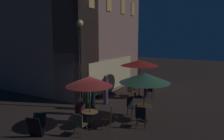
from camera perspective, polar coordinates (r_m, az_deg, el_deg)
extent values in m
plane|color=#312521|center=(11.08, -7.95, -12.14)|extent=(60.00, 60.00, 0.00)
cube|color=#9A7368|center=(16.26, -2.29, 9.33)|extent=(8.04, 1.96, 8.18)
cube|color=#9A7368|center=(16.25, -18.92, 8.86)|extent=(1.96, 8.98, 8.18)
cube|color=#ECB661|center=(13.51, -5.31, 17.56)|extent=(0.55, 0.06, 0.95)
cube|color=#ECB661|center=(15.14, -0.77, 16.65)|extent=(0.55, 0.06, 0.95)
cube|color=#ECB661|center=(16.84, 2.82, 15.85)|extent=(0.55, 0.06, 0.95)
cube|color=#ECB661|center=(18.34, 5.34, 15.25)|extent=(0.55, 0.06, 0.95)
cube|color=beige|center=(15.62, 0.14, -1.11)|extent=(5.62, 0.08, 2.10)
cylinder|color=black|center=(11.96, -7.97, 0.50)|extent=(0.10, 0.10, 4.47)
sphere|color=#F8DE83|center=(11.85, -8.22, 11.78)|extent=(0.36, 0.36, 0.36)
cube|color=black|center=(9.65, -18.25, -12.97)|extent=(0.44, 0.61, 0.85)
cube|color=black|center=(9.36, -19.33, -13.72)|extent=(0.44, 0.61, 0.85)
cylinder|color=black|center=(10.74, 8.13, -12.75)|extent=(0.40, 0.40, 0.03)
cylinder|color=black|center=(10.62, 8.18, -11.04)|extent=(0.06, 0.06, 0.71)
cylinder|color=#4D3722|center=(10.50, 8.22, -9.14)|extent=(0.79, 0.79, 0.03)
cylinder|color=black|center=(9.91, -5.66, -14.62)|extent=(0.40, 0.40, 0.03)
cylinder|color=black|center=(9.78, -5.69, -12.73)|extent=(0.06, 0.06, 0.73)
cylinder|color=olive|center=(9.64, -5.73, -10.62)|extent=(0.71, 0.71, 0.03)
cylinder|color=black|center=(14.77, 6.95, -6.67)|extent=(0.40, 0.40, 0.03)
cylinder|color=black|center=(14.68, 6.97, -5.31)|extent=(0.06, 0.06, 0.76)
cylinder|color=brown|center=(14.59, 7.00, -3.81)|extent=(0.64, 0.64, 0.03)
cylinder|color=black|center=(10.74, 8.14, -12.68)|extent=(0.36, 0.36, 0.06)
cylinder|color=#50342A|center=(10.39, 8.27, -7.09)|extent=(0.05, 0.05, 2.23)
cone|color=#335A41|center=(10.17, 8.39, -1.95)|extent=(2.32, 2.32, 0.44)
cylinder|color=black|center=(9.90, -5.66, -14.54)|extent=(0.36, 0.36, 0.06)
cylinder|color=#4D3F24|center=(9.52, -5.76, -8.51)|extent=(0.05, 0.05, 2.24)
cone|color=maroon|center=(9.28, -5.86, -2.84)|extent=(1.96, 1.96, 0.42)
cylinder|color=black|center=(14.77, 6.95, -6.62)|extent=(0.36, 0.36, 0.06)
cylinder|color=#493824|center=(14.51, 7.03, -2.26)|extent=(0.05, 0.05, 2.35)
cone|color=maroon|center=(14.34, 7.11, 1.84)|extent=(2.44, 2.44, 0.35)
cylinder|color=black|center=(11.20, 6.30, -10.68)|extent=(0.03, 0.03, 0.44)
cylinder|color=black|center=(11.00, 5.13, -11.03)|extent=(0.03, 0.03, 0.44)
cylinder|color=black|center=(11.41, 5.22, -10.30)|extent=(0.03, 0.03, 0.44)
cylinder|color=black|center=(11.21, 4.05, -10.63)|extent=(0.03, 0.03, 0.44)
cube|color=black|center=(11.13, 5.19, -9.51)|extent=(0.50, 0.50, 0.04)
cube|color=black|center=(11.17, 4.61, -8.04)|extent=(0.37, 0.18, 0.48)
cylinder|color=black|center=(10.16, 6.64, -12.66)|extent=(0.03, 0.03, 0.48)
cylinder|color=black|center=(10.11, 8.65, -12.82)|extent=(0.03, 0.03, 0.48)
cylinder|color=black|center=(9.84, 6.26, -13.39)|extent=(0.03, 0.03, 0.48)
cylinder|color=black|center=(9.79, 8.33, -13.56)|extent=(0.03, 0.03, 0.48)
cube|color=black|center=(9.88, 7.50, -11.72)|extent=(0.53, 0.53, 0.04)
cube|color=black|center=(9.61, 7.33, -10.74)|extent=(0.14, 0.44, 0.46)
cylinder|color=brown|center=(9.47, -8.37, -14.48)|extent=(0.03, 0.03, 0.44)
cylinder|color=brown|center=(9.31, -6.55, -14.89)|extent=(0.03, 0.03, 0.44)
cylinder|color=brown|center=(9.22, -9.57, -15.20)|extent=(0.03, 0.03, 0.44)
cylinder|color=brown|center=(9.04, -7.71, -15.65)|extent=(0.03, 0.03, 0.44)
cube|color=brown|center=(9.17, -8.08, -13.70)|extent=(0.47, 0.47, 0.04)
cube|color=brown|center=(8.92, -8.80, -12.64)|extent=(0.08, 0.43, 0.46)
cylinder|color=brown|center=(9.62, -2.45, -13.93)|extent=(0.03, 0.03, 0.47)
cylinder|color=brown|center=(9.92, -2.30, -13.19)|extent=(0.03, 0.03, 0.47)
cylinder|color=brown|center=(9.60, -0.43, -13.97)|extent=(0.03, 0.03, 0.47)
cylinder|color=brown|center=(9.90, -0.34, -13.23)|extent=(0.03, 0.03, 0.47)
cube|color=brown|center=(9.66, -1.39, -12.20)|extent=(0.56, 0.56, 0.04)
cube|color=brown|center=(9.58, -0.26, -11.01)|extent=(0.38, 0.23, 0.40)
cylinder|color=brown|center=(10.32, -6.66, -12.37)|extent=(0.03, 0.03, 0.46)
cylinder|color=brown|center=(10.16, -8.20, -12.75)|extent=(0.03, 0.03, 0.46)
cylinder|color=brown|center=(10.57, -7.65, -11.86)|extent=(0.03, 0.03, 0.46)
cylinder|color=brown|center=(10.41, -9.16, -12.22)|extent=(0.03, 0.03, 0.46)
cube|color=brown|center=(10.27, -7.95, -11.00)|extent=(0.51, 0.51, 0.04)
cube|color=brown|center=(10.35, -8.52, -9.60)|extent=(0.39, 0.17, 0.40)
cylinder|color=brown|center=(14.46, 5.13, -6.14)|extent=(0.03, 0.03, 0.44)
cylinder|color=brown|center=(14.24, 6.19, -6.39)|extent=(0.03, 0.03, 0.44)
cylinder|color=brown|center=(14.21, 4.17, -6.40)|extent=(0.03, 0.03, 0.44)
cylinder|color=brown|center=(13.98, 5.24, -6.66)|extent=(0.03, 0.03, 0.44)
cube|color=brown|center=(14.16, 5.20, -5.46)|extent=(0.55, 0.55, 0.04)
cube|color=brown|center=(13.96, 4.66, -4.66)|extent=(0.16, 0.43, 0.44)
cylinder|color=black|center=(14.37, 8.90, -6.30)|extent=(0.03, 0.03, 0.45)
cylinder|color=black|center=(14.68, 9.34, -5.98)|extent=(0.03, 0.03, 0.45)
cylinder|color=black|center=(14.27, 10.18, -6.44)|extent=(0.03, 0.03, 0.45)
cylinder|color=black|center=(14.58, 10.60, -6.12)|extent=(0.03, 0.03, 0.45)
cube|color=black|center=(14.41, 9.78, -5.28)|extent=(0.44, 0.44, 0.04)
cube|color=black|center=(14.30, 10.53, -4.44)|extent=(0.42, 0.06, 0.44)
cube|color=#2B264A|center=(10.16, -7.52, -11.17)|extent=(0.46, 0.46, 0.14)
cylinder|color=#2B264A|center=(10.12, -6.98, -12.72)|extent=(0.14, 0.14, 0.49)
cylinder|color=#4D1E27|center=(10.19, -7.98, -9.58)|extent=(0.36, 0.36, 0.52)
sphere|color=beige|center=(10.08, -8.02, -7.71)|extent=(0.19, 0.19, 0.19)
cube|color=black|center=(14.25, 5.57, -5.25)|extent=(0.44, 0.42, 0.14)
cylinder|color=black|center=(14.43, 5.98, -6.08)|extent=(0.14, 0.14, 0.49)
cylinder|color=black|center=(14.08, 5.21, -4.19)|extent=(0.33, 0.33, 0.59)
sphere|color=beige|center=(14.00, 5.24, -2.63)|extent=(0.22, 0.22, 0.22)
cube|color=#5C3B64|center=(14.45, 9.26, -5.13)|extent=(0.32, 0.37, 0.14)
cylinder|color=#5C3B64|center=(14.56, 8.63, -6.00)|extent=(0.14, 0.14, 0.49)
cylinder|color=#502214|center=(14.34, 9.81, -4.10)|extent=(0.30, 0.30, 0.56)
sphere|color=#976B4F|center=(14.26, 9.85, -2.61)|extent=(0.22, 0.22, 0.22)
cylinder|color=#264E2D|center=(11.29, -6.21, -9.10)|extent=(0.29, 0.29, 0.97)
cylinder|color=#244631|center=(11.06, -6.28, -5.10)|extent=(0.34, 0.34, 0.65)
sphere|color=#916949|center=(10.97, -6.32, -2.93)|extent=(0.23, 0.23, 0.23)
cylinder|color=black|center=(12.03, -5.01, -8.17)|extent=(0.30, 0.30, 0.88)
cylinder|color=black|center=(11.84, -5.06, -4.86)|extent=(0.35, 0.35, 0.55)
sphere|color=#906F4B|center=(11.76, -5.08, -3.12)|extent=(0.20, 0.20, 0.20)
cylinder|color=#523E64|center=(12.97, -1.63, -6.74)|extent=(0.27, 0.27, 0.94)
cylinder|color=#60396D|center=(12.79, -1.65, -3.49)|extent=(0.32, 0.32, 0.56)
sphere|color=brown|center=(12.72, -1.65, -1.83)|extent=(0.21, 0.21, 0.21)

